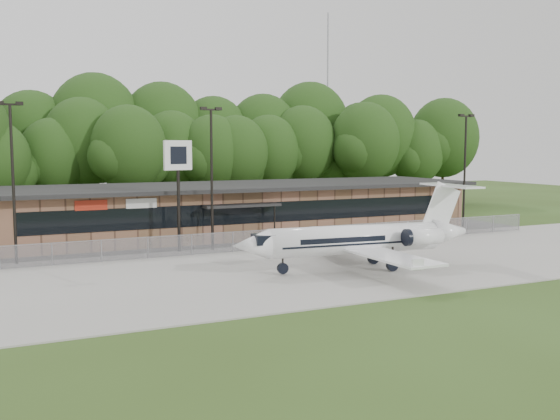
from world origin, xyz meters
name	(u,v)px	position (x,y,z in m)	size (l,w,h in m)	color
ground	(409,292)	(0.00, 0.00, 0.00)	(160.00, 160.00, 0.00)	#314418
apron	(332,265)	(0.00, 8.00, 0.04)	(64.00, 18.00, 0.08)	#9E9B93
parking_lot	(260,240)	(0.00, 19.50, 0.03)	(50.00, 9.00, 0.06)	#383835
terminal	(240,208)	(0.00, 23.94, 2.18)	(41.00, 11.65, 4.30)	#8E5E47
fence	(284,239)	(0.00, 15.00, 0.78)	(46.00, 0.04, 1.52)	gray
treeline	(180,146)	(0.00, 42.00, 7.50)	(72.00, 12.00, 15.00)	#1E3C13
radio_mast	(327,109)	(22.00, 48.00, 12.50)	(0.20, 0.20, 25.00)	gray
light_pole_left	(13,171)	(-18.00, 16.50, 5.98)	(1.55, 0.30, 10.23)	black
light_pole_mid	(212,168)	(-5.00, 16.50, 5.98)	(1.55, 0.30, 10.23)	black
light_pole_right	(465,164)	(18.00, 16.50, 5.98)	(1.55, 0.30, 10.23)	black
business_jet	(362,240)	(0.92, 5.90, 1.86)	(15.49, 13.82, 5.21)	white
pole_sign	(178,167)	(-7.36, 16.80, 6.04)	(2.08, 0.57, 7.89)	black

